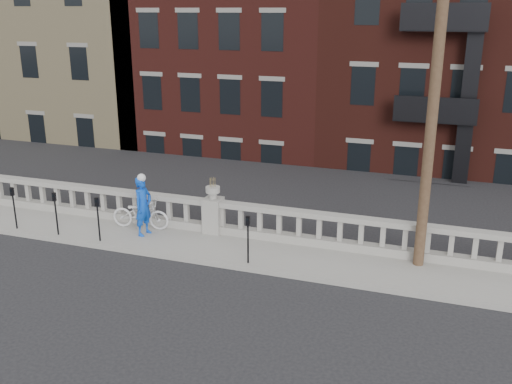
% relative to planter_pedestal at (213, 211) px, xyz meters
% --- Properties ---
extents(ground, '(120.00, 120.00, 0.00)m').
position_rel_planter_pedestal_xyz_m(ground, '(0.00, -3.95, -0.83)').
color(ground, black).
rests_on(ground, ground).
extents(sidewalk, '(32.00, 2.20, 0.15)m').
position_rel_planter_pedestal_xyz_m(sidewalk, '(0.00, -0.95, -0.76)').
color(sidewalk, gray).
rests_on(sidewalk, ground).
extents(balustrade, '(28.00, 0.34, 1.03)m').
position_rel_planter_pedestal_xyz_m(balustrade, '(0.00, 0.00, -0.19)').
color(balustrade, gray).
rests_on(balustrade, sidewalk).
extents(planter_pedestal, '(0.55, 0.55, 1.76)m').
position_rel_planter_pedestal_xyz_m(planter_pedestal, '(0.00, 0.00, 0.00)').
color(planter_pedestal, gray).
rests_on(planter_pedestal, sidewalk).
extents(lower_level, '(80.00, 44.00, 20.80)m').
position_rel_planter_pedestal_xyz_m(lower_level, '(0.56, 19.09, 1.80)').
color(lower_level, '#605E59').
rests_on(lower_level, ground).
extents(utility_pole, '(1.60, 0.28, 10.00)m').
position_rel_planter_pedestal_xyz_m(utility_pole, '(6.20, -0.35, 4.41)').
color(utility_pole, '#422D1E').
rests_on(utility_pole, sidewalk).
extents(parking_meter_b, '(0.10, 0.09, 1.36)m').
position_rel_planter_pedestal_xyz_m(parking_meter_b, '(-6.00, -1.80, 0.17)').
color(parking_meter_b, black).
rests_on(parking_meter_b, sidewalk).
extents(parking_meter_c, '(0.10, 0.09, 1.36)m').
position_rel_planter_pedestal_xyz_m(parking_meter_c, '(-4.43, -1.80, 0.17)').
color(parking_meter_c, black).
rests_on(parking_meter_c, sidewalk).
extents(parking_meter_d, '(0.10, 0.09, 1.36)m').
position_rel_planter_pedestal_xyz_m(parking_meter_d, '(-2.93, -1.80, 0.17)').
color(parking_meter_d, black).
rests_on(parking_meter_d, sidewalk).
extents(parking_meter_e, '(0.10, 0.09, 1.36)m').
position_rel_planter_pedestal_xyz_m(parking_meter_e, '(1.80, -1.80, 0.17)').
color(parking_meter_e, black).
rests_on(parking_meter_e, sidewalk).
extents(bicycle, '(1.92, 0.86, 0.98)m').
position_rel_planter_pedestal_xyz_m(bicycle, '(-2.30, -0.46, -0.19)').
color(bicycle, silver).
rests_on(bicycle, sidewalk).
extents(cyclist, '(0.55, 0.74, 1.83)m').
position_rel_planter_pedestal_xyz_m(cyclist, '(-1.93, -0.89, 0.24)').
color(cyclist, '#0C42BC').
rests_on(cyclist, sidewalk).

